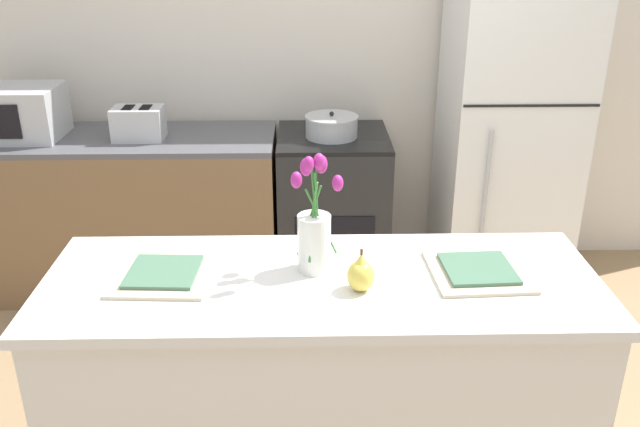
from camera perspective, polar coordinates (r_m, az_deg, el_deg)
back_wall at (r=3.96m, az=-0.56°, el=14.64°), size 5.20×0.08×2.70m
kitchen_island at (r=2.44m, az=0.13°, el=-14.73°), size 1.80×0.66×0.90m
back_counter at (r=3.96m, az=-15.96°, el=0.06°), size 1.68×0.60×0.89m
stove_range at (r=3.83m, az=1.06°, el=0.21°), size 0.60×0.61×0.89m
refrigerator at (r=3.83m, az=15.57°, el=6.76°), size 0.68×0.67×1.83m
flower_vase at (r=2.18m, az=-0.49°, el=-1.48°), size 0.17×0.15×0.42m
pear_figurine at (r=2.10m, az=3.47°, el=-5.11°), size 0.09×0.09×0.14m
plate_setting_left at (r=2.25m, az=-13.04°, el=-4.97°), size 0.32×0.32×0.02m
plate_setting_right at (r=2.27m, az=13.17°, el=-4.70°), size 0.32×0.32×0.02m
toaster at (r=3.71m, az=-15.04°, el=7.35°), size 0.28×0.18×0.17m
cooking_pot at (r=3.63m, az=0.98°, el=7.35°), size 0.28×0.28×0.14m
microwave at (r=3.95m, az=-24.39°, el=7.75°), size 0.48×0.37×0.27m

